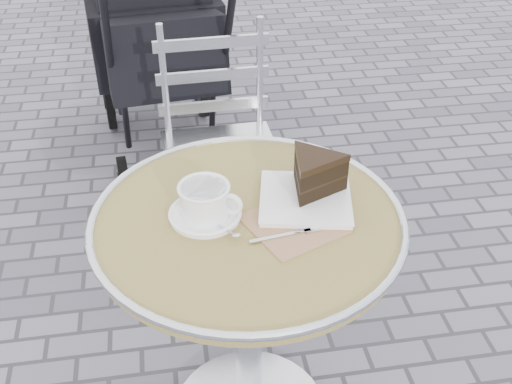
{
  "coord_description": "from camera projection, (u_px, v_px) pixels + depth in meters",
  "views": [
    {
      "loc": [
        -0.16,
        -1.13,
        1.62
      ],
      "look_at": [
        0.02,
        0.03,
        0.78
      ],
      "focal_mm": 45.0,
      "sensor_mm": 36.0,
      "label": 1
    }
  ],
  "objects": [
    {
      "name": "cafe_table",
      "position": [
        248.0,
        272.0,
        1.54
      ],
      "size": [
        0.72,
        0.72,
        0.74
      ],
      "color": "silver",
      "rests_on": "ground"
    },
    {
      "name": "bistro_chair",
      "position": [
        217.0,
        120.0,
        2.21
      ],
      "size": [
        0.4,
        0.4,
        0.87
      ],
      "rotation": [
        0.0,
        0.0,
        0.03
      ],
      "color": "silver",
      "rests_on": "ground"
    },
    {
      "name": "baby_stroller",
      "position": [
        156.0,
        44.0,
        2.81
      ],
      "size": [
        0.61,
        1.15,
        1.15
      ],
      "rotation": [
        0.0,
        0.0,
        0.11
      ],
      "color": "black",
      "rests_on": "ground"
    },
    {
      "name": "cappuccino_set",
      "position": [
        205.0,
        204.0,
        1.43
      ],
      "size": [
        0.16,
        0.18,
        0.08
      ],
      "rotation": [
        0.0,
        0.0,
        -0.4
      ],
      "color": "white",
      "rests_on": "cafe_table"
    },
    {
      "name": "cake_plate_set",
      "position": [
        312.0,
        180.0,
        1.48
      ],
      "size": [
        0.29,
        0.32,
        0.11
      ],
      "rotation": [
        0.0,
        0.0,
        -0.21
      ],
      "color": "#A17358",
      "rests_on": "cafe_table"
    }
  ]
}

